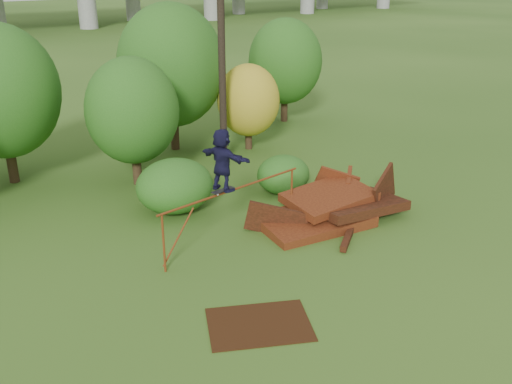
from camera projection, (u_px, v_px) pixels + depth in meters
ground at (324, 261)px, 15.58m from camera, size 240.00×240.00×0.00m
scrap_pile at (332, 209)px, 17.91m from camera, size 5.48×3.57×1.84m
grind_rail at (233, 200)px, 16.11m from camera, size 5.14×0.62×1.69m
skateboard at (223, 190)px, 15.72m from camera, size 0.73×0.27×0.07m
skater at (222, 160)px, 15.39m from camera, size 0.93×1.69×1.74m
flat_plate at (259, 324)px, 12.84m from camera, size 2.80×2.52×0.03m
tree_1 at (0, 92)px, 19.95m from camera, size 4.15×4.15×5.77m
tree_2 at (132, 111)px, 20.01m from camera, size 3.29×3.29×4.64m
tree_3 at (171, 66)px, 23.59m from camera, size 4.44×4.44×6.16m
tree_4 at (248, 100)px, 24.17m from camera, size 2.67×2.67×3.68m
tree_5 at (285, 61)px, 28.18m from camera, size 3.66×3.66×5.14m
shrub_left at (175, 186)px, 18.42m from camera, size 2.54×2.34×1.76m
shrub_right at (283, 175)px, 19.98m from camera, size 1.91×1.75×1.35m
utility_pole at (221, 35)px, 21.36m from camera, size 1.40×0.28×9.97m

